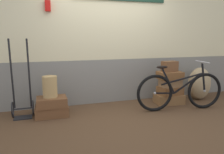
{
  "coord_description": "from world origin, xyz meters",
  "views": [
    {
      "loc": [
        -1.44,
        -3.78,
        1.4
      ],
      "look_at": [
        -0.14,
        0.14,
        0.67
      ],
      "focal_mm": 35.76,
      "sensor_mm": 36.0,
      "label": 1
    }
  ],
  "objects_px": {
    "suitcase_0": "(52,110)",
    "bicycle": "(180,91)",
    "suitcase_5": "(170,75)",
    "suitcase_1": "(52,102)",
    "suitcase_6": "(170,66)",
    "suitcase_2": "(169,99)",
    "suitcase_3": "(170,90)",
    "suitcase_4": "(170,83)",
    "luggage_trolley": "(22,98)",
    "wicker_basket": "(50,87)",
    "burlap_sack": "(199,84)"
  },
  "relations": [
    {
      "from": "suitcase_3",
      "to": "wicker_basket",
      "type": "bearing_deg",
      "value": 174.94
    },
    {
      "from": "wicker_basket",
      "to": "suitcase_4",
      "type": "bearing_deg",
      "value": -0.05
    },
    {
      "from": "suitcase_5",
      "to": "burlap_sack",
      "type": "relative_size",
      "value": 0.67
    },
    {
      "from": "suitcase_0",
      "to": "wicker_basket",
      "type": "xyz_separation_m",
      "value": [
        -0.01,
        -0.02,
        0.45
      ]
    },
    {
      "from": "suitcase_1",
      "to": "suitcase_5",
      "type": "distance_m",
      "value": 2.44
    },
    {
      "from": "suitcase_0",
      "to": "suitcase_5",
      "type": "relative_size",
      "value": 1.18
    },
    {
      "from": "suitcase_4",
      "to": "suitcase_5",
      "type": "xyz_separation_m",
      "value": [
        -0.03,
        -0.02,
        0.16
      ]
    },
    {
      "from": "bicycle",
      "to": "suitcase_5",
      "type": "bearing_deg",
      "value": 87.24
    },
    {
      "from": "suitcase_0",
      "to": "suitcase_6",
      "type": "relative_size",
      "value": 1.83
    },
    {
      "from": "suitcase_0",
      "to": "suitcase_3",
      "type": "relative_size",
      "value": 1.2
    },
    {
      "from": "suitcase_4",
      "to": "suitcase_6",
      "type": "relative_size",
      "value": 1.37
    },
    {
      "from": "suitcase_2",
      "to": "burlap_sack",
      "type": "xyz_separation_m",
      "value": [
        0.83,
        0.07,
        0.27
      ]
    },
    {
      "from": "suitcase_4",
      "to": "luggage_trolley",
      "type": "relative_size",
      "value": 0.31
    },
    {
      "from": "wicker_basket",
      "to": "suitcase_1",
      "type": "bearing_deg",
      "value": -49.4
    },
    {
      "from": "suitcase_0",
      "to": "suitcase_6",
      "type": "xyz_separation_m",
      "value": [
        2.42,
        -0.02,
        0.72
      ]
    },
    {
      "from": "suitcase_4",
      "to": "wicker_basket",
      "type": "height_order",
      "value": "wicker_basket"
    },
    {
      "from": "suitcase_2",
      "to": "suitcase_6",
      "type": "bearing_deg",
      "value": -133.26
    },
    {
      "from": "suitcase_4",
      "to": "wicker_basket",
      "type": "distance_m",
      "value": 2.47
    },
    {
      "from": "suitcase_0",
      "to": "suitcase_2",
      "type": "height_order",
      "value": "suitcase_2"
    },
    {
      "from": "suitcase_6",
      "to": "wicker_basket",
      "type": "xyz_separation_m",
      "value": [
        -2.43,
        0.01,
        -0.27
      ]
    },
    {
      "from": "suitcase_1",
      "to": "suitcase_4",
      "type": "distance_m",
      "value": 2.46
    },
    {
      "from": "suitcase_1",
      "to": "suitcase_4",
      "type": "relative_size",
      "value": 1.21
    },
    {
      "from": "suitcase_1",
      "to": "suitcase_6",
      "type": "xyz_separation_m",
      "value": [
        2.41,
        0.02,
        0.54
      ]
    },
    {
      "from": "suitcase_1",
      "to": "suitcase_6",
      "type": "distance_m",
      "value": 2.47
    },
    {
      "from": "suitcase_0",
      "to": "suitcase_3",
      "type": "distance_m",
      "value": 2.46
    },
    {
      "from": "luggage_trolley",
      "to": "burlap_sack",
      "type": "relative_size",
      "value": 1.89
    },
    {
      "from": "suitcase_1",
      "to": "bicycle",
      "type": "height_order",
      "value": "bicycle"
    },
    {
      "from": "suitcase_5",
      "to": "wicker_basket",
      "type": "bearing_deg",
      "value": -174.59
    },
    {
      "from": "suitcase_0",
      "to": "suitcase_2",
      "type": "bearing_deg",
      "value": 1.44
    },
    {
      "from": "suitcase_4",
      "to": "suitcase_6",
      "type": "xyz_separation_m",
      "value": [
        -0.03,
        -0.0,
        0.35
      ]
    },
    {
      "from": "suitcase_1",
      "to": "bicycle",
      "type": "relative_size",
      "value": 0.3
    },
    {
      "from": "suitcase_3",
      "to": "suitcase_6",
      "type": "xyz_separation_m",
      "value": [
        -0.04,
        -0.0,
        0.52
      ]
    },
    {
      "from": "suitcase_2",
      "to": "luggage_trolley",
      "type": "bearing_deg",
      "value": -176.49
    },
    {
      "from": "suitcase_3",
      "to": "suitcase_4",
      "type": "bearing_deg",
      "value": 97.72
    },
    {
      "from": "suitcase_0",
      "to": "luggage_trolley",
      "type": "height_order",
      "value": "luggage_trolley"
    },
    {
      "from": "suitcase_1",
      "to": "wicker_basket",
      "type": "distance_m",
      "value": 0.27
    },
    {
      "from": "suitcase_6",
      "to": "suitcase_5",
      "type": "bearing_deg",
      "value": -80.93
    },
    {
      "from": "suitcase_1",
      "to": "suitcase_3",
      "type": "relative_size",
      "value": 1.08
    },
    {
      "from": "suitcase_1",
      "to": "burlap_sack",
      "type": "distance_m",
      "value": 3.28
    },
    {
      "from": "suitcase_1",
      "to": "bicycle",
      "type": "bearing_deg",
      "value": -9.18
    },
    {
      "from": "suitcase_0",
      "to": "bicycle",
      "type": "bearing_deg",
      "value": -9.22
    },
    {
      "from": "suitcase_2",
      "to": "suitcase_0",
      "type": "bearing_deg",
      "value": -174.22
    },
    {
      "from": "suitcase_2",
      "to": "bicycle",
      "type": "height_order",
      "value": "bicycle"
    },
    {
      "from": "suitcase_2",
      "to": "bicycle",
      "type": "relative_size",
      "value": 0.33
    },
    {
      "from": "suitcase_6",
      "to": "suitcase_1",
      "type": "bearing_deg",
      "value": 173.5
    },
    {
      "from": "suitcase_0",
      "to": "suitcase_4",
      "type": "height_order",
      "value": "suitcase_4"
    },
    {
      "from": "suitcase_1",
      "to": "suitcase_6",
      "type": "bearing_deg",
      "value": 0.82
    },
    {
      "from": "suitcase_0",
      "to": "bicycle",
      "type": "relative_size",
      "value": 0.33
    },
    {
      "from": "suitcase_0",
      "to": "suitcase_5",
      "type": "bearing_deg",
      "value": 0.42
    },
    {
      "from": "suitcase_4",
      "to": "wicker_basket",
      "type": "xyz_separation_m",
      "value": [
        -2.47,
        0.0,
        0.08
      ]
    }
  ]
}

